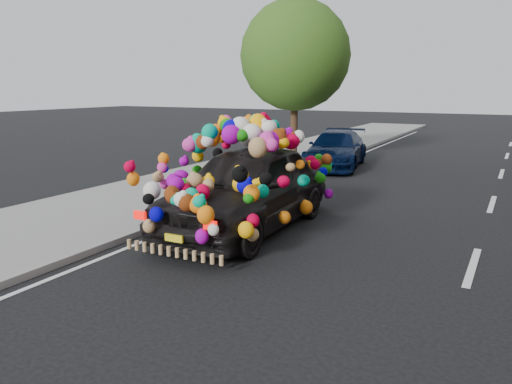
% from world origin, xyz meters
% --- Properties ---
extents(ground, '(100.00, 100.00, 0.00)m').
position_xyz_m(ground, '(0.00, 0.00, 0.00)').
color(ground, black).
rests_on(ground, ground).
extents(sidewalk, '(4.00, 60.00, 0.12)m').
position_xyz_m(sidewalk, '(-4.30, 0.00, 0.06)').
color(sidewalk, gray).
rests_on(sidewalk, ground).
extents(kerb, '(0.15, 60.00, 0.13)m').
position_xyz_m(kerb, '(-2.35, 0.00, 0.07)').
color(kerb, gray).
rests_on(kerb, ground).
extents(lane_markings, '(6.00, 50.00, 0.01)m').
position_xyz_m(lane_markings, '(3.60, 0.00, 0.01)').
color(lane_markings, silver).
rests_on(lane_markings, ground).
extents(tree_near_sidewalk, '(4.20, 4.20, 6.13)m').
position_xyz_m(tree_near_sidewalk, '(-3.80, 9.50, 4.02)').
color(tree_near_sidewalk, '#332114').
rests_on(tree_near_sidewalk, ground).
extents(plush_art_car, '(2.49, 5.24, 2.35)m').
position_xyz_m(plush_art_car, '(-0.73, 0.25, 1.22)').
color(plush_art_car, black).
rests_on(plush_art_car, ground).
extents(navy_sedan, '(2.51, 4.69, 1.29)m').
position_xyz_m(navy_sedan, '(-1.80, 8.76, 0.65)').
color(navy_sedan, black).
rests_on(navy_sedan, ground).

